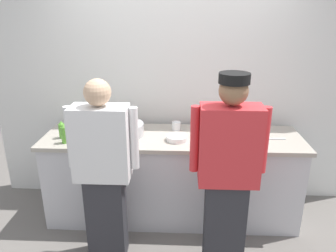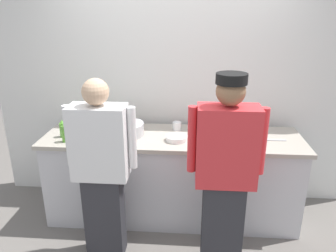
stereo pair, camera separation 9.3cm
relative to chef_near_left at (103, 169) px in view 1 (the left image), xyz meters
name	(u,v)px [view 1 (the left image)]	position (x,y,z in m)	size (l,w,h in m)	color
ground_plane	(171,236)	(0.56, 0.25, -0.86)	(9.00, 9.00, 0.00)	slate
wall_back	(174,79)	(0.56, 1.12, 0.54)	(4.05, 0.10, 2.79)	silver
prep_counter	(172,176)	(0.56, 0.63, -0.40)	(2.58, 0.72, 0.92)	silver
chef_near_left	(103,169)	(0.00, 0.00, 0.00)	(0.60, 0.24, 1.62)	#2D2D33
chef_center	(228,171)	(1.02, -0.07, 0.05)	(0.61, 0.24, 1.69)	#2D2D33
plate_stack_front	(177,138)	(0.60, 0.52, 0.08)	(0.21, 0.21, 0.05)	white
mixing_bowl_steel	(124,129)	(0.07, 0.63, 0.12)	(0.39, 0.39, 0.12)	#B7BABF
sheet_tray	(231,135)	(1.15, 0.66, 0.07)	(0.45, 0.31, 0.02)	#B7BABF
squeeze_bottle_primary	(62,130)	(-0.53, 0.53, 0.14)	(0.06, 0.06, 0.18)	#56A333
squeeze_bottle_secondary	(88,122)	(-0.32, 0.75, 0.15)	(0.06, 0.06, 0.20)	#56A333
squeeze_bottle_spare	(64,134)	(-0.46, 0.41, 0.15)	(0.06, 0.06, 0.19)	#56A333
ramekin_yellow_sauce	(89,136)	(-0.26, 0.54, 0.08)	(0.11, 0.11, 0.04)	white
ramekin_green_sauce	(78,128)	(-0.44, 0.75, 0.08)	(0.08, 0.08, 0.04)	white
deli_cup	(176,126)	(0.59, 0.81, 0.10)	(0.09, 0.09, 0.09)	white
chefs_knife	(269,138)	(1.50, 0.59, 0.06)	(0.27, 0.03, 0.02)	#B7BABF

